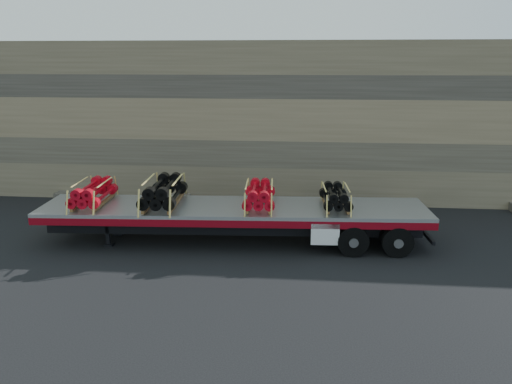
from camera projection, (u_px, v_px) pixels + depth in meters
ground at (227, 242)px, 17.59m from camera, size 120.00×120.00×0.00m
rock_wall at (247, 121)px, 22.93m from camera, size 44.00×3.00×7.00m
trailer at (234, 224)px, 17.43m from camera, size 13.41×3.29×1.33m
bundle_front at (93, 194)px, 17.35m from camera, size 1.20×2.22×0.77m
bundle_midfront at (164, 193)px, 17.24m from camera, size 1.37×2.54×0.88m
bundle_midrear at (259, 196)px, 17.13m from camera, size 1.17×2.17×0.75m
bundle_rear at (335, 197)px, 17.04m from camera, size 1.06×1.95×0.67m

